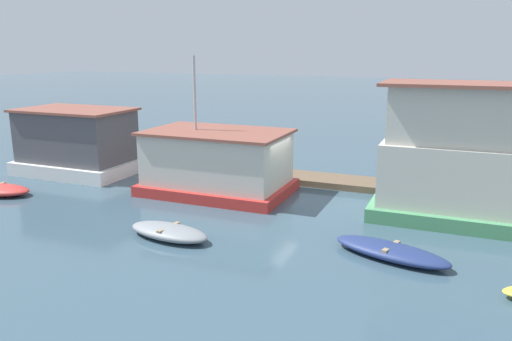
% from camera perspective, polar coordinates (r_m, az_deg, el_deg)
% --- Properties ---
extents(ground_plane, '(200.00, 200.00, 0.00)m').
position_cam_1_polar(ground_plane, '(21.75, 1.01, -3.01)').
color(ground_plane, '#385160').
extents(dock_walkway, '(33.80, 1.96, 0.30)m').
position_cam_1_polar(dock_walkway, '(24.58, 3.72, -0.71)').
color(dock_walkway, brown).
rests_on(dock_walkway, ground_plane).
extents(houseboat_white, '(5.88, 3.78, 3.33)m').
position_cam_1_polar(houseboat_white, '(27.24, -19.79, 3.06)').
color(houseboat_white, white).
rests_on(houseboat_white, ground_plane).
extents(houseboat_red, '(6.35, 4.12, 5.99)m').
position_cam_1_polar(houseboat_red, '(22.12, -4.44, 0.89)').
color(houseboat_red, red).
rests_on(houseboat_red, ground_plane).
extents(houseboat_green, '(7.28, 3.66, 9.00)m').
position_cam_1_polar(houseboat_green, '(19.86, 23.93, 1.26)').
color(houseboat_green, '#4C9360').
rests_on(houseboat_green, ground_plane).
extents(dinghy_grey, '(3.21, 1.65, 0.45)m').
position_cam_1_polar(dinghy_grey, '(17.27, -9.94, -6.92)').
color(dinghy_grey, gray).
rests_on(dinghy_grey, ground_plane).
extents(dinghy_navy, '(3.90, 2.24, 0.44)m').
position_cam_1_polar(dinghy_navy, '(16.02, 15.15, -8.89)').
color(dinghy_navy, navy).
rests_on(dinghy_navy, ground_plane).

